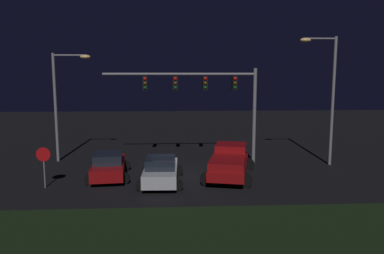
% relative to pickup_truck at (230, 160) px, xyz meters
% --- Properties ---
extents(ground_plane, '(80.00, 80.00, 0.00)m').
position_rel_pickup_truck_xyz_m(ground_plane, '(-3.39, 0.21, -1.00)').
color(ground_plane, black).
extents(grass_median, '(27.61, 6.18, 0.10)m').
position_rel_pickup_truck_xyz_m(grass_median, '(-3.39, -8.40, -0.95)').
color(grass_median, black).
rests_on(grass_median, ground_plane).
extents(pickup_truck, '(3.71, 5.72, 1.80)m').
position_rel_pickup_truck_xyz_m(pickup_truck, '(0.00, 0.00, 0.00)').
color(pickup_truck, maroon).
rests_on(pickup_truck, ground_plane).
extents(car_sedan, '(2.56, 4.45, 1.51)m').
position_rel_pickup_truck_xyz_m(car_sedan, '(-4.07, -1.16, -0.26)').
color(car_sedan, '#B7B7BC').
rests_on(car_sedan, ground_plane).
extents(car_sedan_far, '(2.76, 4.56, 1.51)m').
position_rel_pickup_truck_xyz_m(car_sedan_far, '(-7.19, 0.16, -0.26)').
color(car_sedan_far, maroon).
rests_on(car_sedan_far, ground_plane).
extents(traffic_signal_gantry, '(10.32, 0.56, 6.50)m').
position_rel_pickup_truck_xyz_m(traffic_signal_gantry, '(-1.14, 3.50, 4.03)').
color(traffic_signal_gantry, slate).
rests_on(traffic_signal_gantry, ground_plane).
extents(street_lamp_left, '(2.62, 0.44, 7.52)m').
position_rel_pickup_truck_xyz_m(street_lamp_left, '(-10.93, 4.68, 3.79)').
color(street_lamp_left, slate).
rests_on(street_lamp_left, ground_plane).
extents(street_lamp_right, '(2.47, 0.44, 8.53)m').
position_rel_pickup_truck_xyz_m(street_lamp_right, '(6.79, 2.58, 4.32)').
color(street_lamp_right, slate).
rests_on(street_lamp_right, ground_plane).
extents(stop_sign, '(0.76, 0.08, 2.23)m').
position_rel_pickup_truck_xyz_m(stop_sign, '(-10.31, -1.69, 0.56)').
color(stop_sign, slate).
rests_on(stop_sign, ground_plane).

